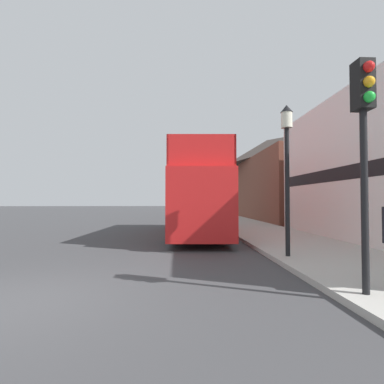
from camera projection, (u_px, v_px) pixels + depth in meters
ground_plane at (145, 221)px, 25.86m from camera, size 144.00×144.00×0.00m
sidewalk at (236, 222)px, 23.25m from camera, size 3.79×108.00×0.14m
brick_terrace_rear at (267, 179)px, 31.44m from camera, size 6.00×24.49×8.11m
tour_bus at (198, 198)px, 15.17m from camera, size 2.95×10.21×4.06m
parked_car_ahead_of_bus at (198, 214)px, 23.08m from camera, size 1.74×4.26×1.39m
traffic_signal at (364, 123)px, 5.11m from camera, size 0.28×0.42×3.99m
lamp_post_nearest at (287, 151)px, 8.63m from camera, size 0.35×0.35×4.36m
lamp_post_second at (232, 169)px, 17.73m from camera, size 0.35×0.35×5.03m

